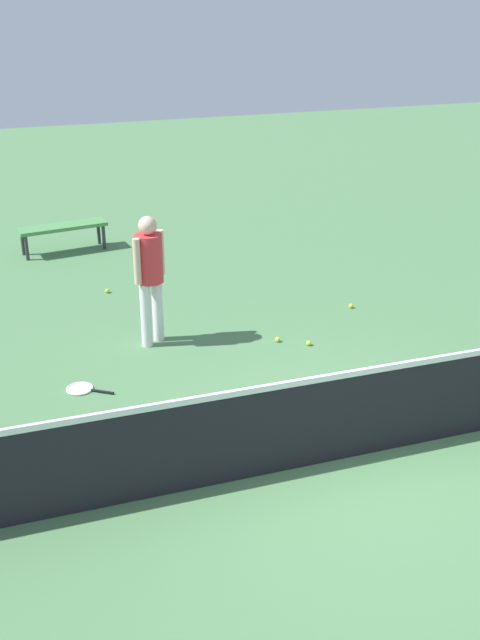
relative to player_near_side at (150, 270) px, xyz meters
The scene contains 10 objects.
ground_plane 3.59m from the player_near_side, 112.06° to the left, with size 40.00×40.00×0.00m, color #4C7A4C.
court_net 3.49m from the player_near_side, 112.06° to the left, with size 10.09×0.09×1.07m.
player_near_side is the anchor object (origin of this frame).
tennis_racket_near_player 1.75m from the player_near_side, 42.35° to the left, with size 0.58×0.47×0.03m.
tennis_ball_near_player 2.17m from the player_near_side, 82.08° to the right, with size 0.07×0.07×0.07m, color #C6E033.
tennis_ball_by_net 2.94m from the player_near_side, 120.30° to the left, with size 0.07×0.07×0.07m, color #C6E033.
tennis_ball_midcourt 1.89m from the player_near_side, 161.74° to the left, with size 0.07×0.07×0.07m, color #C6E033.
tennis_ball_baseline 2.24m from the player_near_side, 158.53° to the left, with size 0.07×0.07×0.07m, color #C6E033.
tennis_ball_stray_left 3.12m from the player_near_side, behind, with size 0.07×0.07×0.07m, color #C6E033.
courtside_bench 4.16m from the player_near_side, 81.15° to the right, with size 1.54×0.60×0.48m.
Camera 1 is at (3.15, 5.72, 4.34)m, focal length 43.16 mm.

